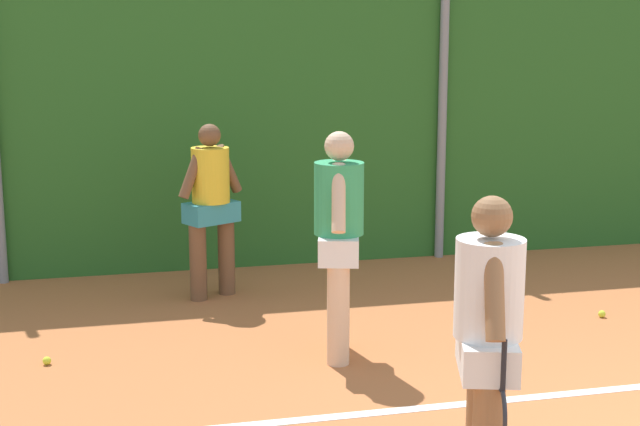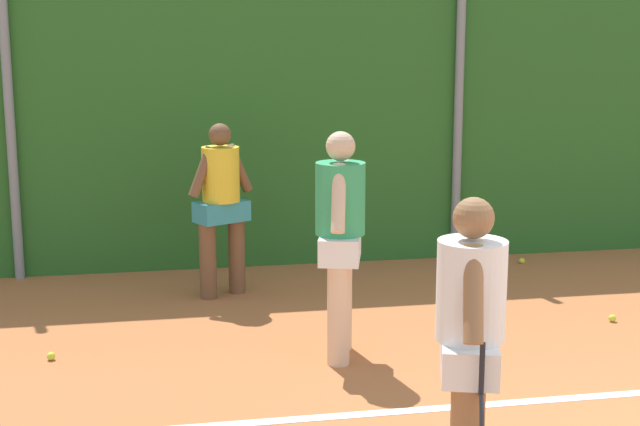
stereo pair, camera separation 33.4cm
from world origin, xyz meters
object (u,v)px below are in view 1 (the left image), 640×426
(player_backcourt_far, at_px, (211,201))
(tennis_ball_6, at_px, (483,289))
(tennis_ball_5, at_px, (506,258))
(player_midcourt, at_px, (339,233))
(tennis_ball_2, at_px, (602,314))
(player_foreground_near, at_px, (488,335))
(tennis_ball_4, at_px, (47,361))

(player_backcourt_far, xyz_separation_m, tennis_ball_6, (2.66, -0.47, -0.93))
(tennis_ball_5, relative_size, tennis_ball_6, 1.00)
(tennis_ball_6, bearing_deg, player_midcourt, -142.44)
(tennis_ball_2, bearing_deg, tennis_ball_5, 89.30)
(player_foreground_near, relative_size, player_midcourt, 0.95)
(tennis_ball_2, bearing_deg, player_backcourt_far, 156.13)
(tennis_ball_4, bearing_deg, player_foreground_near, -48.25)
(player_backcourt_far, distance_m, tennis_ball_4, 2.37)
(player_foreground_near, distance_m, player_backcourt_far, 4.47)
(player_midcourt, distance_m, tennis_ball_4, 2.51)
(tennis_ball_4, bearing_deg, player_midcourt, -8.16)
(player_backcourt_far, distance_m, tennis_ball_6, 2.85)
(player_backcourt_far, relative_size, tennis_ball_4, 25.85)
(player_midcourt, bearing_deg, tennis_ball_6, -37.14)
(tennis_ball_5, bearing_deg, tennis_ball_4, -155.65)
(tennis_ball_6, bearing_deg, tennis_ball_4, -164.98)
(player_backcourt_far, distance_m, tennis_ball_5, 3.59)
(player_midcourt, relative_size, tennis_ball_5, 27.57)
(tennis_ball_4, relative_size, tennis_ball_5, 1.00)
(player_midcourt, bearing_deg, player_foreground_near, -160.09)
(tennis_ball_4, bearing_deg, tennis_ball_6, 15.02)
(player_backcourt_far, height_order, tennis_ball_2, player_backcourt_far)
(tennis_ball_2, relative_size, tennis_ball_4, 1.00)
(tennis_ball_5, bearing_deg, player_foreground_near, -115.90)
(tennis_ball_2, xyz_separation_m, tennis_ball_5, (0.03, 2.13, 0.00))
(player_midcourt, height_order, tennis_ball_4, player_midcourt)
(tennis_ball_4, height_order, tennis_ball_5, same)
(player_backcourt_far, bearing_deg, tennis_ball_6, -37.09)
(tennis_ball_5, bearing_deg, tennis_ball_2, -90.70)
(tennis_ball_5, bearing_deg, tennis_ball_6, -124.11)
(tennis_ball_4, height_order, tennis_ball_6, same)
(player_foreground_near, height_order, tennis_ball_6, player_foreground_near)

